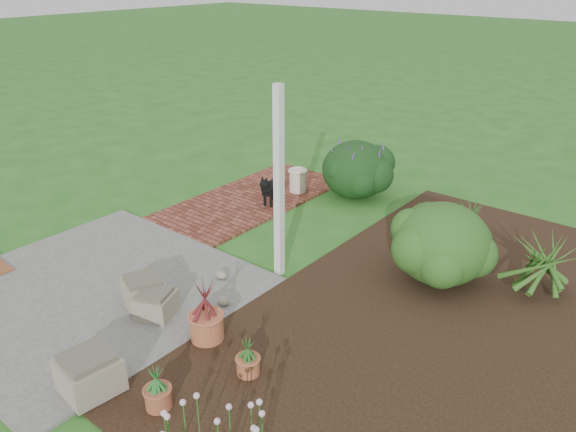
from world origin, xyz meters
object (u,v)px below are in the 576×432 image
Objects in this scene: black_dog at (271,188)px; evergreen_shrub at (442,242)px; stone_trough_near at (90,375)px; cream_ceramic_urn at (298,181)px.

black_dog is 3.28m from evergreen_shrub.
black_dog is at bearing 172.09° from evergreen_shrub.
stone_trough_near is 0.41× the size of evergreen_shrub.
evergreen_shrub reaches higher than stone_trough_near.
cream_ceramic_urn is (-1.62, 5.25, 0.03)m from stone_trough_near.
evergreen_shrub is (3.24, -0.45, 0.21)m from black_dog.
cream_ceramic_urn is (-0.02, 0.76, -0.10)m from black_dog.
black_dog is at bearing 109.68° from stone_trough_near.
stone_trough_near is 1.28× the size of cream_ceramic_urn.
black_dog is 1.48× the size of cream_ceramic_urn.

